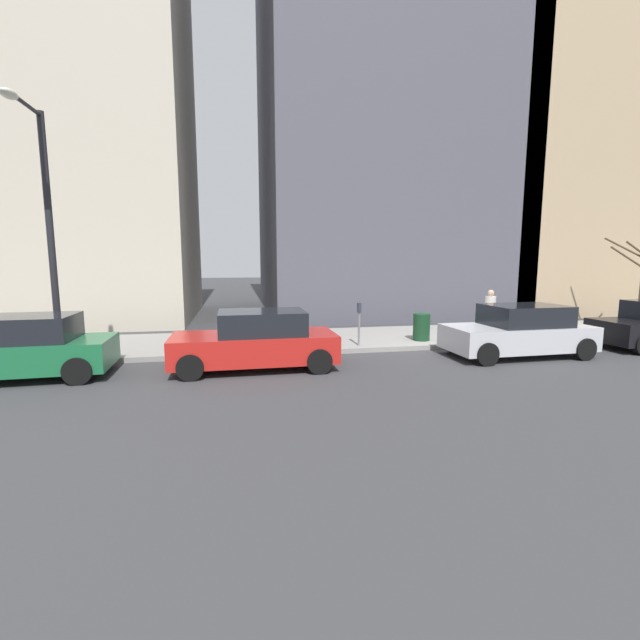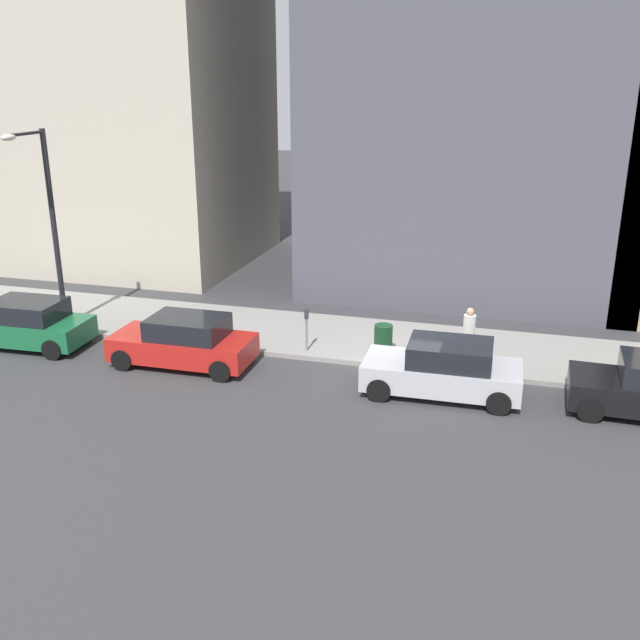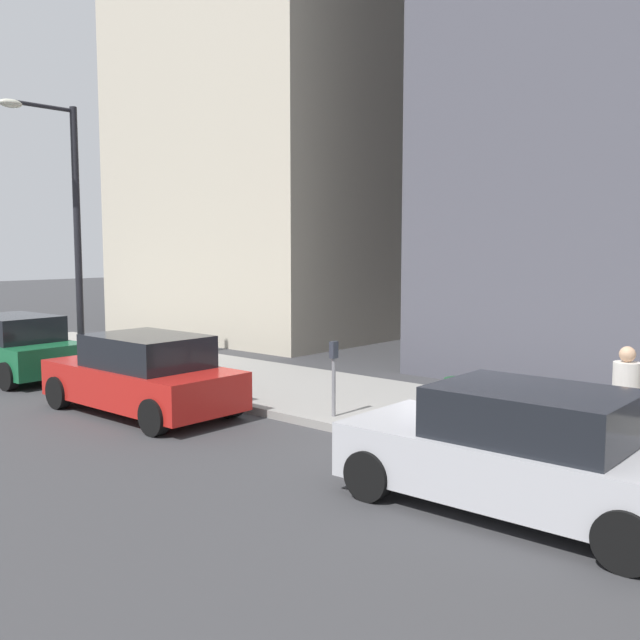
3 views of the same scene
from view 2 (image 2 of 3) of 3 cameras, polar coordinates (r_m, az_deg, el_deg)
name	(u,v)px [view 2 (image 2 of 3)]	position (r m, az deg, el deg)	size (l,w,h in m)	color
ground_plane	(394,370)	(21.14, 5.95, -4.01)	(120.00, 120.00, 0.00)	#38383A
sidewalk	(405,344)	(22.95, 6.83, -1.95)	(4.00, 36.00, 0.15)	gray
parked_car_silver	(444,369)	(19.49, 9.87, -3.91)	(1.99, 4.23, 1.52)	#B7B7BC
parked_car_red	(184,342)	(21.52, -10.81, -1.73)	(1.95, 4.21, 1.52)	red
parked_car_green	(25,324)	(24.52, -22.56, -0.29)	(2.07, 4.27, 1.52)	#196038
parking_meter	(307,325)	(21.80, -1.08, -0.43)	(0.14, 0.10, 1.35)	slate
streetlamp	(47,214)	(24.72, -20.99, 7.95)	(1.97, 0.32, 6.50)	black
trash_bin	(383,339)	(21.83, 5.08, -1.53)	(0.56, 0.56, 0.90)	#14381E
pedestrian_near_meter	(469,331)	(21.43, 11.83, -0.89)	(0.36, 0.40, 1.66)	#1E1E2D
office_tower_right	(133,18)	(33.95, -14.77, 22.32)	(9.60, 9.60, 21.03)	#BCB29E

